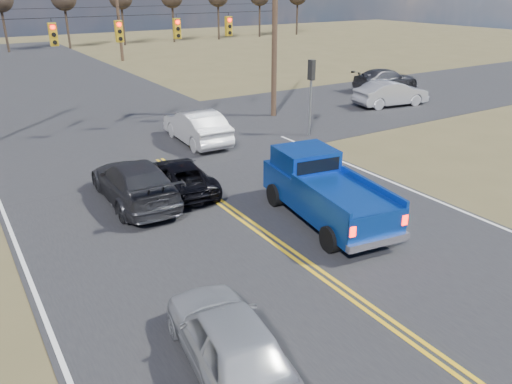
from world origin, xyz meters
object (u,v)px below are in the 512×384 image
white_car_queue (197,126)px  dgrey_car_queue (134,182)px  pickup_truck (324,191)px  cross_car_east_near (391,93)px  silver_suv (228,338)px  cross_car_east_far (386,79)px  black_suv (178,177)px

white_car_queue → dgrey_car_queue: (-5.18, -5.50, -0.05)m
pickup_truck → cross_car_east_near: bearing=44.7°
white_car_queue → dgrey_car_queue: bearing=49.4°
silver_suv → dgrey_car_queue: dgrey_car_queue is taller
pickup_truck → silver_suv: bearing=-135.9°
white_car_queue → cross_car_east_far: 18.68m
cross_car_east_near → cross_car_east_far: (3.74, 4.06, -0.04)m
pickup_truck → cross_car_east_far: size_ratio=1.10×
white_car_queue → silver_suv: bearing=68.9°
silver_suv → cross_car_east_near: (20.87, 15.44, 0.09)m
cross_car_east_near → pickup_truck: bearing=135.4°
black_suv → cross_car_east_near: size_ratio=0.89×
cross_car_east_near → white_car_queue: bearing=101.3°
pickup_truck → black_suv: size_ratio=1.34×
dgrey_car_queue → cross_car_east_far: 25.41m
pickup_truck → cross_car_east_far: 23.75m
silver_suv → black_suv: size_ratio=0.97×
silver_suv → pickup_truck: bearing=-136.4°
cross_car_east_near → cross_car_east_far: size_ratio=0.93×
cross_car_east_near → cross_car_east_far: bearing=-33.9°
pickup_truck → cross_car_east_far: bearing=47.2°
pickup_truck → cross_car_east_near: pickup_truck is taller
white_car_queue → cross_car_east_near: white_car_queue is taller
silver_suv → cross_car_east_far: 31.40m
pickup_truck → silver_suv: (-6.20, -4.51, -0.30)m
white_car_queue → dgrey_car_queue: 7.56m
black_suv → cross_car_east_far: (21.53, 10.17, 0.16)m
dgrey_car_queue → black_suv: bearing=-176.5°
pickup_truck → cross_car_east_far: pickup_truck is taller
cross_car_east_near → cross_car_east_far: 5.52m
silver_suv → cross_car_east_near: cross_car_east_near is taller
silver_suv → dgrey_car_queue: size_ratio=0.80×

